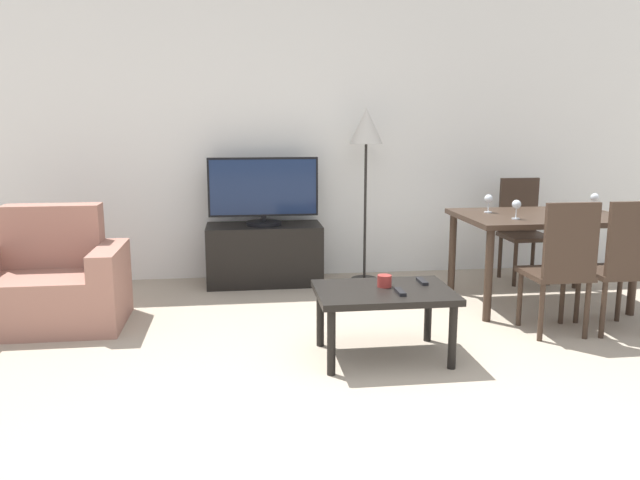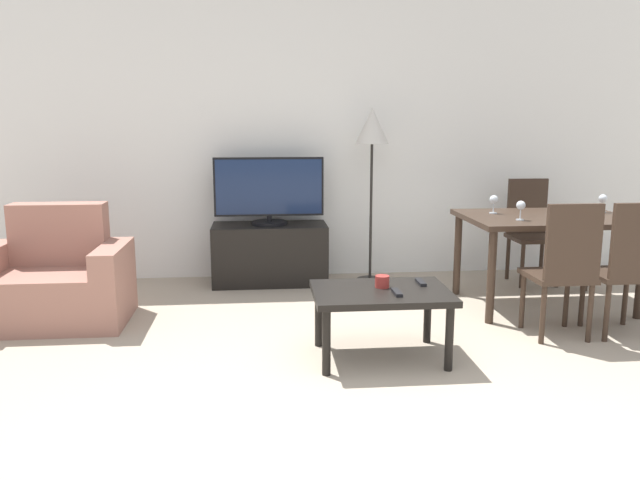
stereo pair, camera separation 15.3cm
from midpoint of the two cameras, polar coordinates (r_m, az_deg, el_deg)
ground_plane at (r=2.95m, az=6.52°, el=-18.66°), size 18.00×18.00×0.00m
wall_back at (r=5.85m, az=0.03°, el=9.85°), size 7.29×0.06×2.70m
armchair at (r=4.91m, az=-22.33°, el=-3.61°), size 1.05×0.70×0.85m
tv_stand at (r=5.65m, az=-3.83°, el=-1.27°), size 1.02×0.47×0.54m
tv at (r=5.55m, az=-3.90°, el=4.48°), size 0.97×0.32×0.60m
coffee_table at (r=3.86m, az=6.74°, el=-5.36°), size 0.83×0.59×0.43m
dining_table at (r=5.20m, az=20.74°, el=1.17°), size 1.26×0.90×0.72m
dining_chair_near at (r=4.46m, az=22.35°, el=-2.19°), size 0.40×0.40×0.93m
dining_chair_far at (r=6.00m, az=19.37°, el=1.18°), size 0.40×0.40×0.93m
dining_chair_near_right at (r=4.68m, az=27.14°, el=-1.99°), size 0.40×0.40×0.93m
floor_lamp at (r=5.59m, az=5.58°, el=9.48°), size 0.29×0.29×1.56m
remote_primary at (r=3.76m, az=8.21°, el=-4.77°), size 0.04×0.15×0.02m
remote_secondary at (r=4.02m, az=10.27°, el=-3.83°), size 0.04×0.15×0.02m
cup_white_near at (r=3.89m, az=6.83°, el=-3.80°), size 0.09×0.09×0.07m
wine_glass_left at (r=5.17m, az=16.42°, el=3.46°), size 0.07×0.07×0.15m
wine_glass_center at (r=4.88m, az=18.75°, el=2.91°), size 0.07×0.07×0.15m
wine_glass_right at (r=5.55m, az=25.18°, el=3.34°), size 0.07×0.07×0.15m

